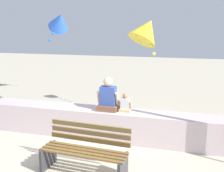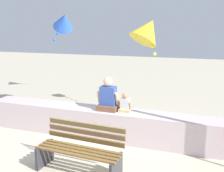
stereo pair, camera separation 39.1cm
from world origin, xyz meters
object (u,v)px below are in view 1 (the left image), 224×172
kite_blue (59,21)px  person_adult (108,97)px  kite_yellow (146,30)px  park_bench (85,151)px  person_child (125,104)px

kite_blue → person_adult: bearing=-34.4°
person_adult → kite_yellow: 1.86m
park_bench → person_child: (0.40, 1.60, 0.48)m
kite_yellow → person_adult: bearing=-142.5°
person_adult → person_child: (0.42, 0.00, -0.14)m
park_bench → person_child: 1.72m
person_adult → park_bench: bearing=-89.2°
kite_yellow → person_child: bearing=-121.5°
person_adult → kite_blue: 2.86m
person_adult → kite_blue: size_ratio=0.85×
person_child → park_bench: bearing=-103.9°
person_adult → kite_yellow: size_ratio=0.71×
park_bench → person_adult: size_ratio=2.05×
kite_blue → kite_yellow: bearing=-13.7°
park_bench → person_adult: person_adult is taller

